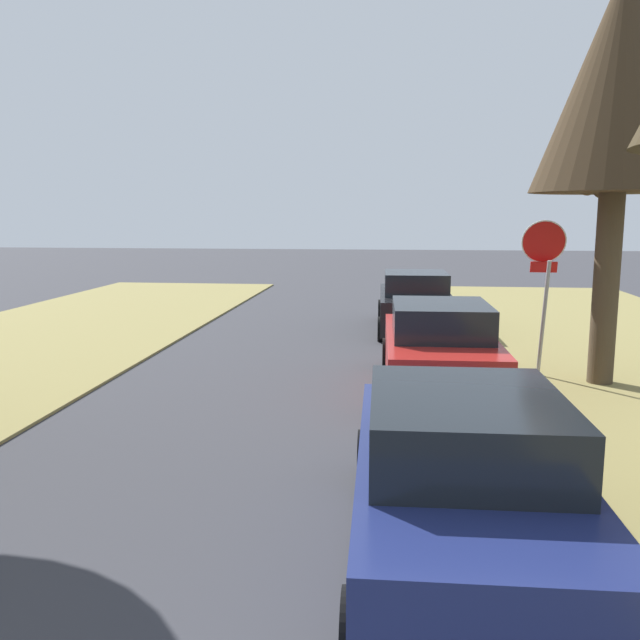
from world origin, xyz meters
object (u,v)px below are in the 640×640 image
object	(u,v)px
stop_sign_far	(544,264)
parked_sedan_black	(415,304)
street_tree_right_mid_b	(620,83)
parked_sedan_red	(439,350)
parked_sedan_navy	(461,482)

from	to	relation	value
stop_sign_far	parked_sedan_black	distance (m)	5.62
stop_sign_far	street_tree_right_mid_b	xyz separation A→B (m)	(1.00, -0.42, 3.11)
parked_sedan_black	street_tree_right_mid_b	bearing A→B (deg)	-59.42
street_tree_right_mid_b	stop_sign_far	bearing A→B (deg)	157.47
street_tree_right_mid_b	parked_sedan_black	size ratio (longest dim) A/B	1.62
street_tree_right_mid_b	parked_sedan_black	world-z (taller)	street_tree_right_mid_b
parked_sedan_red	parked_sedan_black	distance (m)	6.11
parked_sedan_navy	stop_sign_far	bearing A→B (deg)	73.02
street_tree_right_mid_b	parked_sedan_red	xyz separation A→B (m)	(-2.95, -0.72, -4.54)
parked_sedan_navy	parked_sedan_black	distance (m)	11.92
stop_sign_far	parked_sedan_black	size ratio (longest dim) A/B	0.66
stop_sign_far	parked_sedan_black	world-z (taller)	stop_sign_far
stop_sign_far	parked_sedan_red	xyz separation A→B (m)	(-1.94, -1.13, -1.43)
parked_sedan_red	parked_sedan_black	size ratio (longest dim) A/B	1.00
stop_sign_far	street_tree_right_mid_b	bearing A→B (deg)	-22.53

